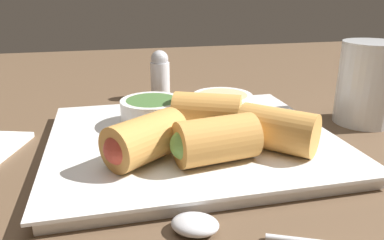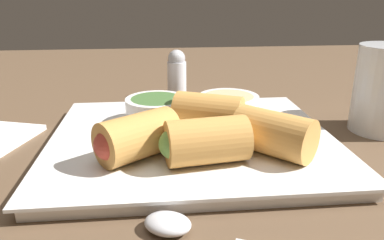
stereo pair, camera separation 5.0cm
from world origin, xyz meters
TOP-DOWN VIEW (x-y plane):
  - table_surface at (0.00, 0.00)cm, footprint 180.00×140.00cm
  - serving_plate at (1.74, -0.99)cm, footprint 30.53×26.59cm
  - roll_front_left at (8.74, -6.48)cm, footprint 8.28×8.26cm
  - roll_front_right at (-4.22, -6.43)cm, footprint 8.51×7.81cm
  - roll_back_left at (2.01, -7.97)cm, footprint 8.39×5.32cm
  - roll_back_right at (3.31, -0.09)cm, footprint 8.52×6.99cm
  - dipping_bowl_near at (6.62, 3.58)cm, footprint 7.32×7.32cm
  - dipping_bowl_far at (-2.04, 3.35)cm, footprint 7.32×7.32cm
  - spoon at (0.35, -16.68)cm, footprint 17.17×8.84cm
  - salt_shaker at (1.34, 19.41)cm, footprint 3.03×3.03cm

SIDE VIEW (x-z plane):
  - table_surface at x=0.00cm, z-range 0.00..2.00cm
  - spoon at x=0.35cm, z-range 1.93..3.16cm
  - serving_plate at x=1.74cm, z-range 2.01..3.51cm
  - dipping_bowl_near at x=6.62cm, z-range 3.63..6.63cm
  - dipping_bowl_far at x=-2.04cm, z-range 3.63..6.63cm
  - roll_front_left at x=8.74cm, z-range 3.50..7.79cm
  - roll_front_right at x=-4.22cm, z-range 3.50..7.79cm
  - roll_back_left at x=2.01cm, z-range 3.50..7.79cm
  - roll_back_right at x=3.31cm, z-range 3.50..7.79cm
  - salt_shaker at x=1.34cm, z-range 2.00..9.57cm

